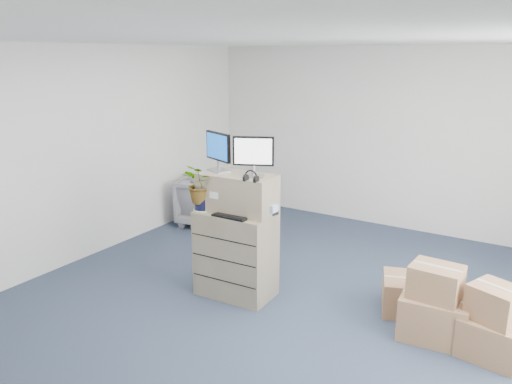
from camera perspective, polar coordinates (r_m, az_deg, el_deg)
ground at (r=5.40m, az=2.19°, el=-14.12°), size 7.00×7.00×0.00m
wall_back at (r=8.04m, az=14.88°, el=5.90°), size 6.00×0.02×2.80m
filing_cabinet_lower at (r=5.67m, az=-2.31°, el=-7.07°), size 0.86×0.55×0.98m
filing_cabinet_upper at (r=5.47m, az=-2.13°, el=-0.09°), size 0.86×0.46×0.42m
monitor_left at (r=5.52m, az=-4.35°, el=4.86°), size 0.42×0.24×0.44m
monitor_right at (r=5.26m, az=-0.31°, el=4.34°), size 0.41×0.25×0.43m
headphones at (r=5.12m, az=-0.58°, el=1.74°), size 0.15×0.02×0.15m
keyboard at (r=5.33m, az=-2.87°, el=-2.77°), size 0.41×0.17×0.02m
mouse at (r=5.21m, az=0.11°, el=-3.14°), size 0.10×0.08×0.03m
water_bottle at (r=5.46m, az=-1.69°, el=-1.24°), size 0.06×0.06×0.22m
phone_dock at (r=5.56m, az=-2.66°, el=-1.70°), size 0.05×0.04×0.11m
external_drive at (r=5.43m, az=1.46°, el=-2.26°), size 0.21×0.17×0.05m
tissue_box at (r=5.36m, az=1.33°, el=-1.75°), size 0.22×0.12×0.08m
potted_plant at (r=5.53m, az=-6.23°, el=0.33°), size 0.51×0.53×0.43m
office_chair at (r=8.04m, az=-5.38°, el=-0.76°), size 0.95×0.91×0.86m
cardboard_boxes at (r=5.30m, az=23.59°, el=-12.69°), size 2.03×1.05×0.75m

